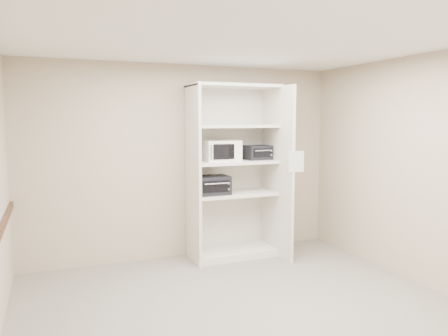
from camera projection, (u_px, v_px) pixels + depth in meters
name	position (u px, v px, depth m)	size (l,w,h in m)	color
floor	(243.00, 310.00, 4.46)	(4.50, 4.00, 0.01)	#6A675C
ceiling	(244.00, 40.00, 4.16)	(4.50, 4.00, 0.01)	white
wall_back	(185.00, 162.00, 6.16)	(4.50, 0.02, 2.70)	tan
wall_front	(391.00, 225.00, 2.47)	(4.50, 0.02, 2.70)	tan
wall_right	(417.00, 170.00, 5.15)	(0.02, 4.00, 2.70)	tan
shelving_unit	(236.00, 177.00, 6.16)	(1.24, 0.92, 2.42)	silver
microwave	(221.00, 151.00, 6.03)	(0.48, 0.36, 0.29)	white
toaster_oven_upper	(258.00, 152.00, 6.25)	(0.36, 0.27, 0.20)	black
toaster_oven_lower	(212.00, 185.00, 5.98)	(0.46, 0.34, 0.25)	black
paper_sign	(296.00, 162.00, 5.77)	(0.21, 0.01, 0.27)	white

